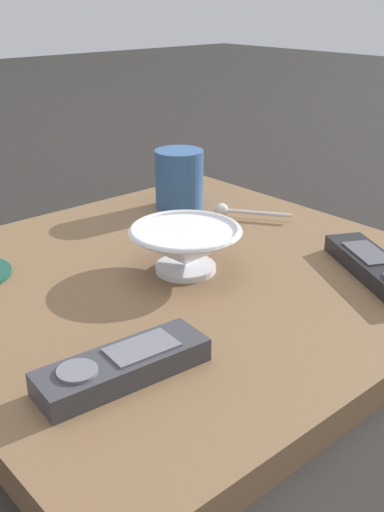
% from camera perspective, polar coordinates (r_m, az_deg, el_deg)
% --- Properties ---
extents(ground_plane, '(6.00, 6.00, 0.00)m').
position_cam_1_polar(ground_plane, '(0.77, -1.30, -3.66)').
color(ground_plane, black).
extents(table, '(0.63, 0.60, 0.03)m').
position_cam_1_polar(table, '(0.76, -1.31, -2.54)').
color(table, brown).
rests_on(table, ground).
extents(cereal_bowl, '(0.14, 0.14, 0.06)m').
position_cam_1_polar(cereal_bowl, '(0.74, -0.63, 0.93)').
color(cereal_bowl, silver).
rests_on(cereal_bowl, table).
extents(coffee_mug, '(0.08, 0.08, 0.09)m').
position_cam_1_polar(coffee_mug, '(0.97, -1.22, 7.31)').
color(coffee_mug, '#33598C').
rests_on(coffee_mug, table).
extents(teaspoon, '(0.08, 0.10, 0.02)m').
position_cam_1_polar(teaspoon, '(0.93, 3.69, 4.30)').
color(teaspoon, silver).
rests_on(teaspoon, table).
extents(tv_remote_near, '(0.13, 0.19, 0.02)m').
position_cam_1_polar(tv_remote_near, '(0.77, 17.06, -1.10)').
color(tv_remote_near, black).
rests_on(tv_remote_near, table).
extents(tv_remote_far, '(0.17, 0.07, 0.03)m').
position_cam_1_polar(tv_remote_far, '(0.55, -6.59, -10.33)').
color(tv_remote_far, '#38383D').
rests_on(tv_remote_far, table).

